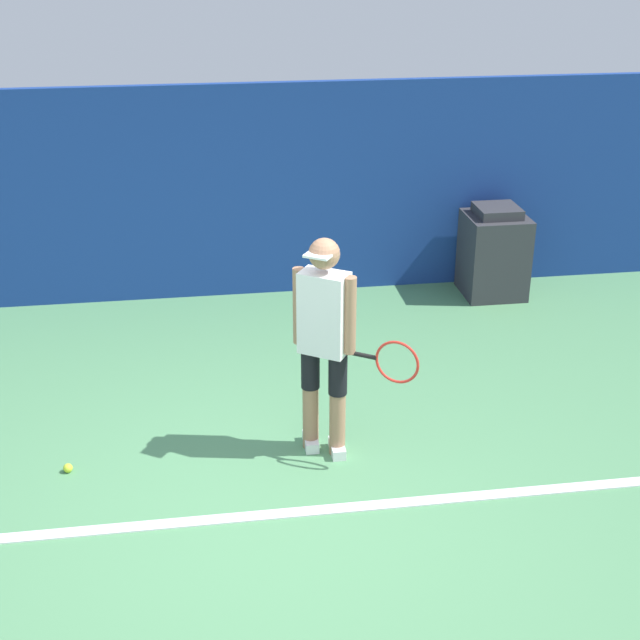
# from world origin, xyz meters

# --- Properties ---
(ground_plane) EXTENTS (24.00, 24.00, 0.00)m
(ground_plane) POSITION_xyz_m (0.00, 0.00, 0.00)
(ground_plane) COLOR #518C5B
(back_wall) EXTENTS (24.00, 0.10, 2.21)m
(back_wall) POSITION_xyz_m (0.00, 3.91, 1.10)
(back_wall) COLOR navy
(back_wall) RESTS_ON ground_plane
(court_baseline) EXTENTS (21.60, 0.10, 0.01)m
(court_baseline) POSITION_xyz_m (0.00, -0.04, 0.01)
(court_baseline) COLOR white
(court_baseline) RESTS_ON ground_plane
(tennis_player) EXTENTS (0.82, 0.58, 1.69)m
(tennis_player) POSITION_xyz_m (0.47, 0.71, 0.94)
(tennis_player) COLOR #A37556
(tennis_player) RESTS_ON ground_plane
(tennis_ball) EXTENTS (0.07, 0.07, 0.07)m
(tennis_ball) POSITION_xyz_m (-1.43, 0.69, 0.03)
(tennis_ball) COLOR #D1E533
(tennis_ball) RESTS_ON ground_plane
(covered_chair) EXTENTS (0.62, 0.63, 0.97)m
(covered_chair) POSITION_xyz_m (2.68, 3.49, 0.46)
(covered_chair) COLOR #333338
(covered_chair) RESTS_ON ground_plane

